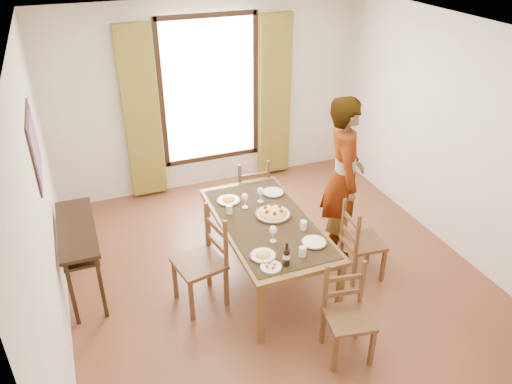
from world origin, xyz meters
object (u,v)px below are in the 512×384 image
object	(u,v)px
console_table	(78,236)
man	(343,178)
dining_table	(267,226)
pasta_platter	(273,211)

from	to	relation	value
console_table	man	xyz separation A→B (m)	(2.96, -0.34, 0.29)
console_table	dining_table	world-z (taller)	console_table
dining_table	pasta_platter	world-z (taller)	pasta_platter
dining_table	man	distance (m)	1.10
pasta_platter	console_table	bearing A→B (deg)	166.87
dining_table	pasta_platter	size ratio (longest dim) A/B	4.73
man	pasta_platter	size ratio (longest dim) A/B	4.88
man	pasta_platter	world-z (taller)	man
dining_table	console_table	bearing A→B (deg)	163.69
dining_table	man	bearing A→B (deg)	12.08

